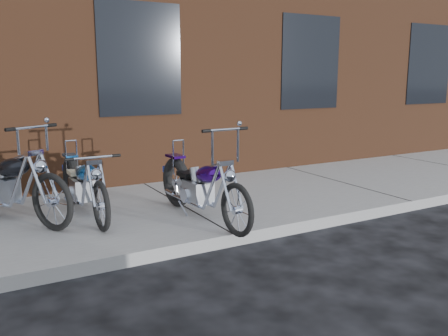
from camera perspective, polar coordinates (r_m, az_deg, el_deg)
ground at (r=5.54m, az=1.19°, el=-9.44°), size 120.00×120.00×0.00m
sidewalk at (r=6.79m, az=-5.25°, el=-4.96°), size 22.00×3.00×0.15m
chopper_purple at (r=5.98m, az=-2.76°, el=-2.52°), size 0.53×2.16×1.21m
chopper_blue at (r=6.42m, az=-16.52°, el=-2.14°), size 0.51×2.09×0.91m
chopper_third at (r=6.57m, az=-24.90°, el=-1.90°), size 1.26×2.17×1.22m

